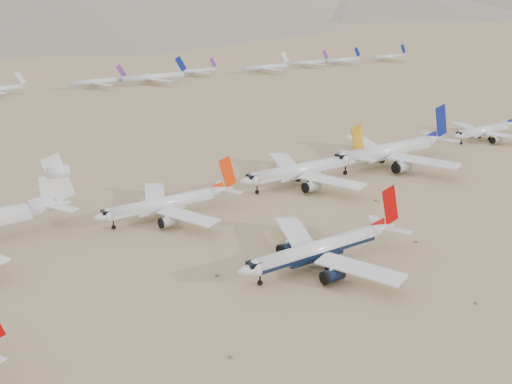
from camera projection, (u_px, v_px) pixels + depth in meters
ground at (353, 267)px, 140.86m from camera, size 7000.00×7000.00×0.00m
main_airliner at (324, 248)px, 140.55m from camera, size 47.64×46.54×16.81m
row2_navy_widebody at (391, 150)px, 220.76m from camera, size 59.11×57.80×21.03m
row2_gold_tail at (305, 169)px, 199.78m from camera, size 51.60×50.47×18.37m
row2_orange_tail at (169, 203)px, 170.55m from camera, size 44.12×43.16×15.74m
row2_blue_far at (486, 130)px, 258.83m from camera, size 42.87×41.91×15.23m
distant_storage_row at (104, 81)px, 396.25m from camera, size 620.11×56.24×16.04m
desert_scrub at (320, 358)px, 105.83m from camera, size 206.06×121.67×0.63m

